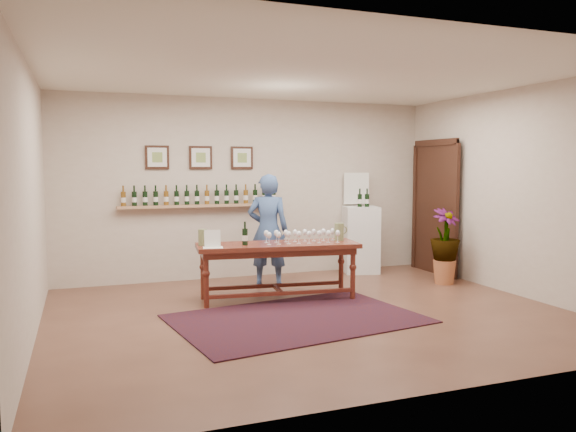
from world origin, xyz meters
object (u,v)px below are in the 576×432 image
object	(u,v)px
display_pedestal	(361,239)
potted_plant	(445,246)
tasting_table	(278,252)
person	(268,230)

from	to	relation	value
display_pedestal	potted_plant	bearing A→B (deg)	-59.91
display_pedestal	potted_plant	size ratio (longest dim) A/B	1.12
display_pedestal	tasting_table	bearing A→B (deg)	-144.90
person	potted_plant	bearing A→B (deg)	-175.37
display_pedestal	potted_plant	distance (m)	1.47
display_pedestal	person	size ratio (longest dim) A/B	0.67
person	display_pedestal	bearing A→B (deg)	-142.54
display_pedestal	person	bearing A→B (deg)	-164.55
display_pedestal	potted_plant	world-z (taller)	display_pedestal
potted_plant	display_pedestal	bearing A→B (deg)	120.09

